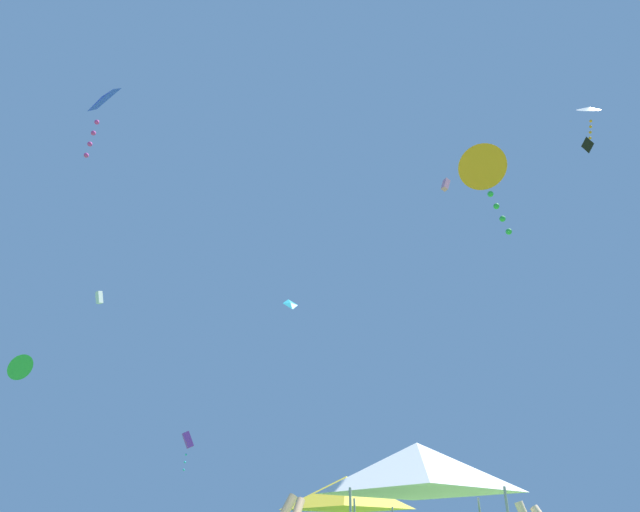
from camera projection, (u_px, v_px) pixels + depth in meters
name	position (u px, v px, depth m)	size (l,w,h in m)	color
canopy_tent_white	(418.00, 468.00, 11.99)	(3.19, 3.19, 3.42)	#9E9EA3
canopy_tent_yellow	(347.00, 493.00, 19.08)	(3.29, 3.29, 3.52)	#9E9EA3
kite_black_diamond	(588.00, 145.00, 41.61)	(0.81, 0.83, 0.75)	black
kite_cyan_diamond	(291.00, 304.00, 27.06)	(0.74, 0.76, 0.63)	#2DB7CC
kite_blue_diamond	(101.00, 101.00, 20.59)	(1.32, 1.31, 3.13)	blue
kite_orange_delta	(483.00, 169.00, 18.15)	(1.64, 1.42, 3.16)	orange
kite_purple_box	(188.00, 441.00, 35.73)	(0.89, 0.72, 2.37)	purple
kite_white_delta	(589.00, 110.00, 23.05)	(0.97, 0.75, 1.98)	white
kite_pink_box	(446.00, 185.00, 38.80)	(0.76, 0.68, 0.99)	pink
kite_white_box	(99.00, 297.00, 37.33)	(0.55, 0.64, 0.88)	white
kite_green_delta	(20.00, 367.00, 23.97)	(0.95, 1.28, 1.10)	green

